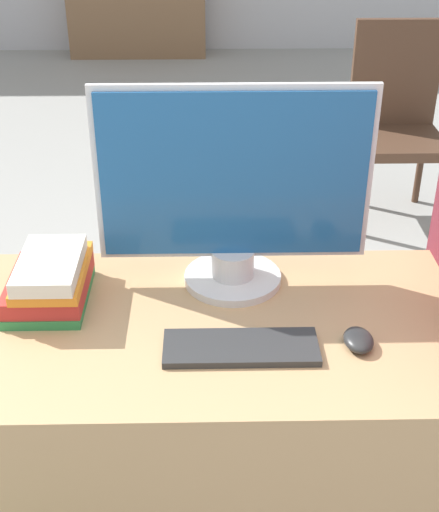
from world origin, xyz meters
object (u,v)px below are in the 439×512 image
(keyboard, at_px, (241,348))
(book_stack, at_px, (50,280))
(monitor, at_px, (234,192))
(mouse, at_px, (358,340))
(far_chair, at_px, (397,115))

(keyboard, bearing_deg, book_stack, 155.28)
(monitor, height_order, mouse, monitor)
(monitor, height_order, far_chair, monitor)
(keyboard, distance_m, far_chair, 2.35)
(book_stack, distance_m, far_chair, 2.38)
(monitor, bearing_deg, far_chair, 64.63)
(keyboard, height_order, far_chair, far_chair)
(keyboard, xyz_separation_m, mouse, (0.26, 0.01, 0.01))
(mouse, height_order, far_chair, far_chair)
(monitor, height_order, book_stack, monitor)
(far_chair, bearing_deg, mouse, -62.65)
(mouse, bearing_deg, far_chair, 73.85)
(keyboard, relative_size, far_chair, 0.35)
(mouse, xyz_separation_m, book_stack, (-0.71, 0.20, 0.04))
(keyboard, relative_size, book_stack, 1.28)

